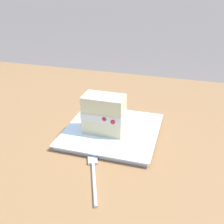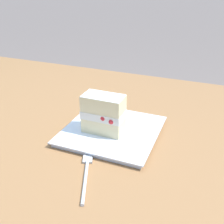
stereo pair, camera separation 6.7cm
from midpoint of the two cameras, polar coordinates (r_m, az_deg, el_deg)
The scene contains 4 objects.
patio_table at distance 0.93m, azimuth -6.90°, elevation -6.00°, with size 1.54×1.03×0.70m.
dessert_plate at distance 0.81m, azimuth 2.38°, elevation -4.10°, with size 0.27×0.27×0.02m.
cake_slice at distance 0.76m, azimuth 0.70°, elevation -0.44°, with size 0.12×0.07×0.11m.
dessert_fork at distance 0.65m, azimuth -2.52°, elevation -12.93°, with size 0.08×0.16×0.01m.
Camera 2 is at (-0.42, 0.66, 1.13)m, focal length 43.45 mm.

